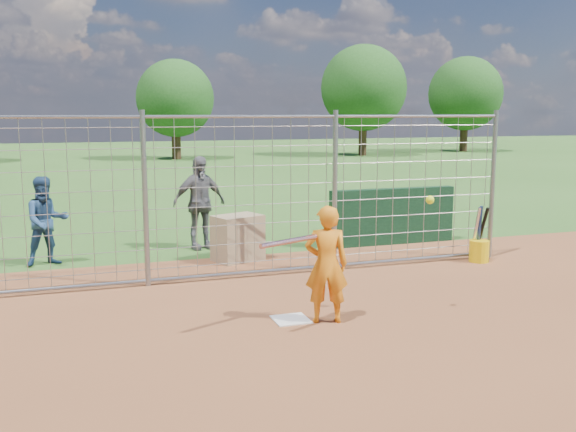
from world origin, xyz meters
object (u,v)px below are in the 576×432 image
object	(u,v)px
bucket_with_bats	(479,248)
bystander_a	(46,221)
bystander_b	(199,203)
equipment_bin	(238,238)
batter	(326,264)

from	to	relation	value
bucket_with_bats	bystander_a	bearing A→B (deg)	163.11
bystander_b	equipment_bin	xyz separation A→B (m)	(0.44, -1.20, -0.48)
equipment_bin	bucket_with_bats	world-z (taller)	bucket_with_bats
bystander_a	equipment_bin	distance (m)	3.23
batter	bystander_a	bearing A→B (deg)	-36.03
equipment_bin	bucket_with_bats	size ratio (longest dim) A/B	0.82
batter	bucket_with_bats	size ratio (longest dim) A/B	1.50
bystander_b	bucket_with_bats	xyz separation A→B (m)	(4.37, -2.63, -0.64)
batter	bucket_with_bats	distance (m)	4.32
bystander_a	bystander_b	bearing A→B (deg)	-3.35
bystander_a	bucket_with_bats	bearing A→B (deg)	-30.59
bystander_a	equipment_bin	xyz separation A→B (m)	(3.13, -0.71, -0.35)
batter	equipment_bin	bearing A→B (deg)	-70.53
equipment_bin	bucket_with_bats	bearing A→B (deg)	-40.23
equipment_bin	batter	bearing A→B (deg)	-106.88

